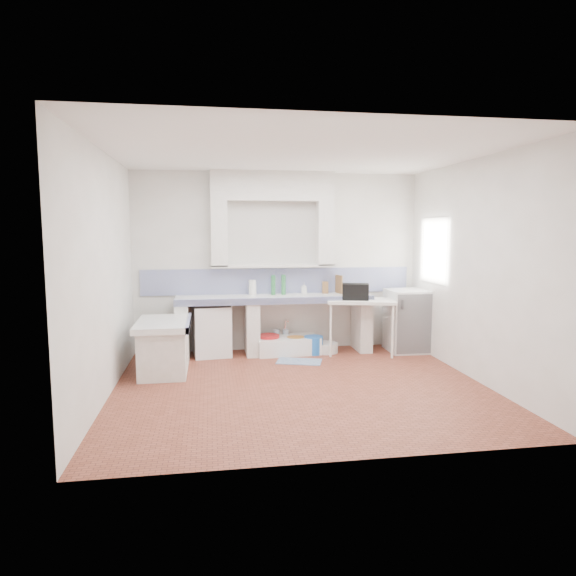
{
  "coord_description": "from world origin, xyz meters",
  "views": [
    {
      "loc": [
        -1.07,
        -5.79,
        1.91
      ],
      "look_at": [
        0.0,
        1.0,
        1.1
      ],
      "focal_mm": 30.93,
      "sensor_mm": 36.0,
      "label": 1
    }
  ],
  "objects": [
    {
      "name": "green_bottle_a",
      "position": [
        -0.11,
        1.8,
        1.05
      ],
      "size": [
        0.07,
        0.07,
        0.31
      ],
      "primitive_type": "cylinder",
      "rotation": [
        0.0,
        0.0,
        0.09
      ],
      "color": "#2A733D",
      "rests_on": "counter_slab"
    },
    {
      "name": "floor",
      "position": [
        0.0,
        0.0,
        0.0
      ],
      "size": [
        4.5,
        4.5,
        0.0
      ],
      "primitive_type": "plane",
      "color": "brown",
      "rests_on": "ground"
    },
    {
      "name": "soap_bottle",
      "position": [
        0.39,
        1.84,
        0.99
      ],
      "size": [
        0.1,
        0.1,
        0.18
      ],
      "primitive_type": "imported",
      "rotation": [
        0.0,
        0.0,
        -0.21
      ],
      "color": "white",
      "rests_on": "counter_slab"
    },
    {
      "name": "paper_towel",
      "position": [
        -0.43,
        1.84,
        1.02
      ],
      "size": [
        0.13,
        0.13,
        0.23
      ],
      "primitive_type": "cylinder",
      "rotation": [
        0.0,
        0.0,
        -0.1
      ],
      "color": "white",
      "rests_on": "counter_slab"
    },
    {
      "name": "water_bottle_b",
      "position": [
        0.09,
        1.85,
        0.17
      ],
      "size": [
        0.09,
        0.09,
        0.34
      ],
      "primitive_type": "cylinder",
      "rotation": [
        0.0,
        0.0,
        0.03
      ],
      "color": "silver",
      "rests_on": "ground"
    },
    {
      "name": "bucket_blue",
      "position": [
        0.49,
        1.56,
        0.14
      ],
      "size": [
        0.3,
        0.3,
        0.28
      ],
      "primitive_type": "cylinder",
      "rotation": [
        0.0,
        0.0,
        0.04
      ],
      "color": "blue",
      "rests_on": "ground"
    },
    {
      "name": "lace_valance",
      "position": [
        2.28,
        1.2,
        1.98
      ],
      "size": [
        0.01,
        0.84,
        0.24
      ],
      "primitive_type": "cube",
      "color": "white",
      "rests_on": "ground"
    },
    {
      "name": "window_frame",
      "position": [
        2.42,
        1.2,
        1.6
      ],
      "size": [
        0.35,
        0.86,
        1.06
      ],
      "primitive_type": "cube",
      "color": "#392112",
      "rests_on": "ground"
    },
    {
      "name": "stove",
      "position": [
        -1.06,
        1.71,
        0.38
      ],
      "size": [
        0.6,
        0.58,
        0.77
      ],
      "primitive_type": "cube",
      "rotation": [
        0.0,
        0.0,
        0.11
      ],
      "color": "white",
      "rests_on": "ground"
    },
    {
      "name": "backsplash",
      "position": [
        0.0,
        1.99,
        1.1
      ],
      "size": [
        4.27,
        0.03,
        0.4
      ],
      "primitive_type": "cube",
      "color": "navy",
      "rests_on": "ground"
    },
    {
      "name": "counter_lip",
      "position": [
        -0.1,
        1.42,
        0.86
      ],
      "size": [
        3.0,
        0.04,
        0.1
      ],
      "primitive_type": "cube",
      "color": "navy",
      "rests_on": "ground"
    },
    {
      "name": "knife_block",
      "position": [
        0.73,
        1.85,
        0.99
      ],
      "size": [
        0.11,
        0.09,
        0.19
      ],
      "primitive_type": "cube",
      "rotation": [
        0.0,
        0.0,
        -0.18
      ],
      "color": "brown",
      "rests_on": "counter_slab"
    },
    {
      "name": "alcove_mass",
      "position": [
        -0.1,
        1.88,
        2.58
      ],
      "size": [
        1.9,
        0.25,
        0.45
      ],
      "primitive_type": "cube",
      "color": "white",
      "rests_on": "ground"
    },
    {
      "name": "peninsula_top",
      "position": [
        -1.7,
        0.9,
        0.66
      ],
      "size": [
        0.7,
        1.1,
        0.08
      ],
      "primitive_type": "cube",
      "color": "white",
      "rests_on": "ground"
    },
    {
      "name": "peninsula_base",
      "position": [
        -1.7,
        0.9,
        0.31
      ],
      "size": [
        0.6,
        1.0,
        0.62
      ],
      "primitive_type": "cube",
      "color": "white",
      "rests_on": "ground"
    },
    {
      "name": "wall_back",
      "position": [
        0.0,
        2.0,
        1.4
      ],
      "size": [
        4.5,
        0.0,
        4.5
      ],
      "primitive_type": "plane",
      "rotation": [
        1.57,
        0.0,
        0.0
      ],
      "color": "white",
      "rests_on": "ground"
    },
    {
      "name": "bucket_orange",
      "position": [
        0.22,
        1.61,
        0.13
      ],
      "size": [
        0.3,
        0.3,
        0.26
      ],
      "primitive_type": "cylinder",
      "rotation": [
        0.0,
        0.0,
        0.05
      ],
      "color": "#C67B29",
      "rests_on": "ground"
    },
    {
      "name": "counter_pier_mid",
      "position": [
        -0.45,
        1.7,
        0.41
      ],
      "size": [
        0.2,
        0.55,
        0.82
      ],
      "primitive_type": "cube",
      "color": "white",
      "rests_on": "ground"
    },
    {
      "name": "counter_slab",
      "position": [
        -0.1,
        1.7,
        0.86
      ],
      "size": [
        3.0,
        0.6,
        0.08
      ],
      "primitive_type": "cube",
      "color": "white",
      "rests_on": "ground"
    },
    {
      "name": "peninsula_lip",
      "position": [
        -1.37,
        0.9,
        0.66
      ],
      "size": [
        0.04,
        1.1,
        0.1
      ],
      "primitive_type": "cube",
      "color": "navy",
      "rests_on": "ground"
    },
    {
      "name": "green_bottle_b",
      "position": [
        0.06,
        1.81,
        1.06
      ],
      "size": [
        0.07,
        0.07,
        0.31
      ],
      "primitive_type": "cylinder",
      "rotation": [
        0.0,
        0.0,
        -0.09
      ],
      "color": "#2A733D",
      "rests_on": "counter_slab"
    },
    {
      "name": "sink",
      "position": [
        0.09,
        1.66,
        0.12
      ],
      "size": [
        1.0,
        0.59,
        0.23
      ],
      "primitive_type": "cube",
      "rotation": [
        0.0,
        0.0,
        0.08
      ],
      "color": "white",
      "rests_on": "ground"
    },
    {
      "name": "ceiling",
      "position": [
        0.0,
        0.0,
        2.8
      ],
      "size": [
        4.5,
        4.5,
        0.0
      ],
      "primitive_type": "plane",
      "rotation": [
        3.14,
        0.0,
        0.0
      ],
      "color": "white",
      "rests_on": "ground"
    },
    {
      "name": "counter_pier_right",
      "position": [
        1.3,
        1.7,
        0.41
      ],
      "size": [
        0.2,
        0.55,
        0.82
      ],
      "primitive_type": "cube",
      "color": "white",
      "rests_on": "ground"
    },
    {
      "name": "cutting_board",
      "position": [
        0.96,
        1.85,
        1.05
      ],
      "size": [
        0.07,
        0.21,
        0.29
      ],
      "primitive_type": "cube",
      "rotation": [
        0.0,
        0.0,
        0.24
      ],
      "color": "brown",
      "rests_on": "counter_slab"
    },
    {
      "name": "fridge",
      "position": [
        2.0,
        1.53,
        0.49
      ],
      "size": [
        0.64,
        0.64,
        0.97
      ],
      "primitive_type": "cube",
      "rotation": [
        0.0,
        0.0,
        -0.02
      ],
      "color": "white",
      "rests_on": "ground"
    },
    {
      "name": "water_bottle_a",
      "position": [
        -0.05,
        1.85,
        0.17
      ],
      "size": [
        0.1,
        0.1,
        0.34
      ],
      "primitive_type": "cylinder",
      "rotation": [
        0.0,
        0.0,
        -0.11
      ],
      "color": "silver",
      "rests_on": "ground"
    },
    {
      "name": "rug",
      "position": [
        0.19,
        1.13,
        0.01
      ],
      "size": [
        0.72,
        0.54,
        0.01
      ],
      "primitive_type": "cube",
      "rotation": [
        0.0,
        0.0,
        -0.31
      ],
      "color": "#2B508D",
      "rests_on": "ground"
    },
    {
      "name": "counter_pier_left",
      "position": [
        -1.5,
        1.7,
        0.41
      ],
      "size": [
        0.2,
        0.55,
        0.82
      ],
      "primitive_type": "cube",
      "color": "white",
      "rests_on": "ground"
    },
    {
      "name": "wall_right",
      "position": [
        2.25,
        0.0,
        1.4
      ],
      "size": [
        0.0,
        4.5,
        4.5
      ],
      "primitive_type": "plane",
      "rotation": [
        1.57,
        0.0,
        -1.57
      ],
      "color": "white",
      "rests_on": "ground"
    },
    {
      "name": "side_table",
      "position": [
        1.2,
        1.45,
        0.42
      ],
      "size": [
        1.12,
        0.8,
        0.05
      ],
      "primitive_type": "cube",
      "rotation": [
        0.0,
        0.0,
        -0.25
      ],
      "color": "white",
      "rests_on": "ground"
    },
    {
      "name": "black_bag",
      "position": [
        1.11,
        1.44,
        0.97
      ],
      "size": [
        0.44,
        0.32,
        0.25
      ],
      "primitive_type": "cube",
      "rotation": [
        0.0,
        0.0,
        -0.26
      ],
      "color": "black",
      "rests_on": "side_table"
    },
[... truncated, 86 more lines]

